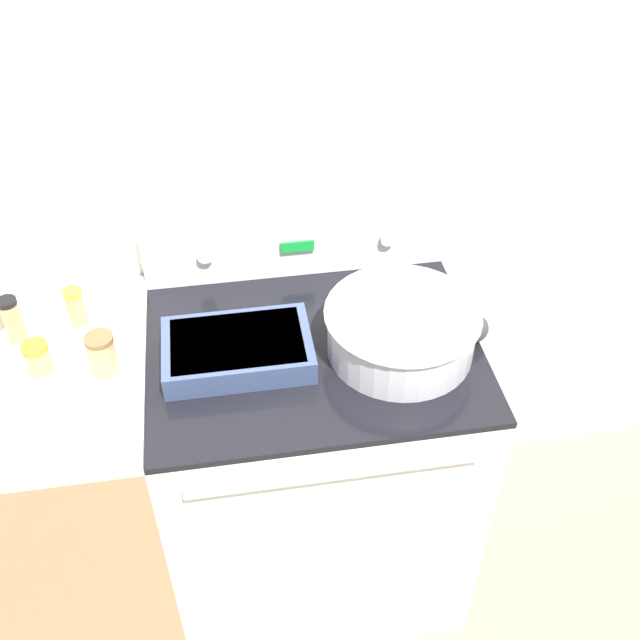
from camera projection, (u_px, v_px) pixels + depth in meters
kitchen_wall at (291, 166)px, 1.93m from camera, size 8.00×0.05×2.50m
stove_range at (314, 464)px, 2.17m from camera, size 0.82×0.69×0.96m
control_panel at (296, 243)px, 2.02m from camera, size 0.82×0.07×0.18m
side_counter at (62, 495)px, 2.08m from camera, size 0.60×0.66×0.97m
mixing_bowl at (401, 328)px, 1.79m from camera, size 0.37×0.37×0.12m
casserole_dish at (237, 349)px, 1.79m from camera, size 0.35×0.23×0.06m
ladle at (472, 325)px, 1.85m from camera, size 0.07×0.29×0.07m
spice_jar_brown_cap at (102, 354)px, 1.73m from camera, size 0.07×0.07×0.11m
spice_jar_yellow_cap at (76, 307)px, 1.86m from camera, size 0.05×0.05×0.10m
spice_jar_orange_cap at (38, 357)px, 1.74m from camera, size 0.06×0.06×0.08m
spice_jar_black_cap at (12, 320)px, 1.81m from camera, size 0.05×0.05×0.12m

